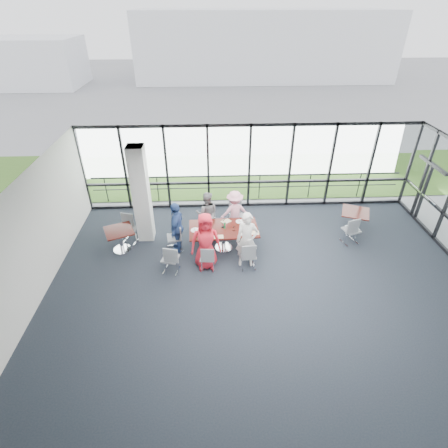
{
  "coord_description": "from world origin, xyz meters",
  "views": [
    {
      "loc": [
        -1.42,
        -6.77,
        6.75
      ],
      "look_at": [
        -1.05,
        1.99,
        1.1
      ],
      "focal_mm": 28.0,
      "sensor_mm": 36.0,
      "label": 1
    }
  ],
  "objects_px": {
    "diner_far_right": "(235,212)",
    "chair_main_fr": "(236,216)",
    "chair_main_fl": "(208,221)",
    "chair_main_end": "(174,237)",
    "diner_end": "(177,227)",
    "side_table_right": "(355,215)",
    "diner_near_right": "(247,240)",
    "chair_main_nl": "(207,257)",
    "diner_near_left": "(206,241)",
    "chair_spare_la": "(170,258)",
    "diner_far_left": "(207,213)",
    "chair_spare_lb": "(129,229)",
    "chair_main_nr": "(248,255)",
    "structural_column": "(141,195)",
    "side_table_left": "(119,233)",
    "main_table": "(224,231)",
    "chair_spare_r": "(351,230)"
  },
  "relations": [
    {
      "from": "diner_far_right",
      "to": "chair_main_fr",
      "type": "xyz_separation_m",
      "value": [
        0.06,
        0.2,
        -0.29
      ]
    },
    {
      "from": "chair_main_fl",
      "to": "chair_main_end",
      "type": "distance_m",
      "value": 1.45
    },
    {
      "from": "chair_main_end",
      "to": "diner_end",
      "type": "bearing_deg",
      "value": 73.02
    },
    {
      "from": "side_table_right",
      "to": "diner_near_right",
      "type": "height_order",
      "value": "diner_near_right"
    },
    {
      "from": "diner_far_right",
      "to": "chair_main_fr",
      "type": "distance_m",
      "value": 0.36
    },
    {
      "from": "diner_near_right",
      "to": "chair_main_nl",
      "type": "relative_size",
      "value": 2.13
    },
    {
      "from": "chair_main_fl",
      "to": "chair_main_fr",
      "type": "relative_size",
      "value": 0.89
    },
    {
      "from": "diner_near_left",
      "to": "diner_near_right",
      "type": "relative_size",
      "value": 1.02
    },
    {
      "from": "diner_far_right",
      "to": "chair_spare_la",
      "type": "bearing_deg",
      "value": 33.98
    },
    {
      "from": "diner_far_left",
      "to": "chair_main_fl",
      "type": "relative_size",
      "value": 1.84
    },
    {
      "from": "chair_spare_lb",
      "to": "chair_main_fr",
      "type": "bearing_deg",
      "value": -152.43
    },
    {
      "from": "diner_far_left",
      "to": "chair_main_nr",
      "type": "relative_size",
      "value": 1.73
    },
    {
      "from": "structural_column",
      "to": "diner_end",
      "type": "distance_m",
      "value": 1.53
    },
    {
      "from": "side_table_left",
      "to": "chair_main_fl",
      "type": "xyz_separation_m",
      "value": [
        2.76,
        0.94,
        -0.21
      ]
    },
    {
      "from": "chair_main_fr",
      "to": "chair_spare_la",
      "type": "distance_m",
      "value": 3.04
    },
    {
      "from": "side_table_left",
      "to": "diner_end",
      "type": "distance_m",
      "value": 1.81
    },
    {
      "from": "chair_main_fl",
      "to": "main_table",
      "type": "bearing_deg",
      "value": 100.21
    },
    {
      "from": "chair_spare_la",
      "to": "chair_main_fl",
      "type": "bearing_deg",
      "value": 75.45
    },
    {
      "from": "diner_far_right",
      "to": "chair_main_fr",
      "type": "bearing_deg",
      "value": -119.1
    },
    {
      "from": "structural_column",
      "to": "chair_main_fl",
      "type": "height_order",
      "value": "structural_column"
    },
    {
      "from": "side_table_left",
      "to": "diner_near_left",
      "type": "xyz_separation_m",
      "value": [
        2.69,
        -0.91,
        0.27
      ]
    },
    {
      "from": "side_table_right",
      "to": "chair_main_nr",
      "type": "height_order",
      "value": "chair_main_nr"
    },
    {
      "from": "diner_far_left",
      "to": "chair_spare_la",
      "type": "height_order",
      "value": "diner_far_left"
    },
    {
      "from": "diner_end",
      "to": "side_table_left",
      "type": "bearing_deg",
      "value": -80.44
    },
    {
      "from": "chair_main_fr",
      "to": "chair_spare_la",
      "type": "height_order",
      "value": "chair_main_fr"
    },
    {
      "from": "diner_near_left",
      "to": "chair_main_nr",
      "type": "height_order",
      "value": "diner_near_left"
    },
    {
      "from": "structural_column",
      "to": "diner_far_left",
      "type": "bearing_deg",
      "value": 4.56
    },
    {
      "from": "diner_end",
      "to": "chair_spare_r",
      "type": "distance_m",
      "value": 5.6
    },
    {
      "from": "side_table_right",
      "to": "diner_far_left",
      "type": "bearing_deg",
      "value": 179.34
    },
    {
      "from": "side_table_left",
      "to": "chair_main_nl",
      "type": "relative_size",
      "value": 1.31
    },
    {
      "from": "chair_main_nl",
      "to": "chair_spare_la",
      "type": "height_order",
      "value": "chair_spare_la"
    },
    {
      "from": "diner_end",
      "to": "chair_spare_r",
      "type": "bearing_deg",
      "value": 102.61
    },
    {
      "from": "diner_far_right",
      "to": "chair_main_nr",
      "type": "relative_size",
      "value": 1.7
    },
    {
      "from": "main_table",
      "to": "side_table_right",
      "type": "xyz_separation_m",
      "value": [
        4.48,
        0.82,
        -0.01
      ]
    },
    {
      "from": "chair_spare_r",
      "to": "chair_main_end",
      "type": "bearing_deg",
      "value": 163.56
    },
    {
      "from": "diner_near_left",
      "to": "chair_spare_lb",
      "type": "relative_size",
      "value": 1.96
    },
    {
      "from": "diner_end",
      "to": "chair_main_fl",
      "type": "height_order",
      "value": "diner_end"
    },
    {
      "from": "side_table_right",
      "to": "chair_main_nr",
      "type": "xyz_separation_m",
      "value": [
        -3.8,
        -1.81,
        -0.19
      ]
    },
    {
      "from": "diner_end",
      "to": "chair_main_nl",
      "type": "bearing_deg",
      "value": 53.8
    },
    {
      "from": "side_table_right",
      "to": "chair_main_nl",
      "type": "distance_m",
      "value": 5.33
    },
    {
      "from": "structural_column",
      "to": "diner_end",
      "type": "relative_size",
      "value": 1.89
    },
    {
      "from": "chair_main_nr",
      "to": "chair_main_fl",
      "type": "xyz_separation_m",
      "value": [
        -1.16,
        1.95,
        -0.03
      ]
    },
    {
      "from": "main_table",
      "to": "chair_main_end",
      "type": "relative_size",
      "value": 2.41
    },
    {
      "from": "chair_main_nr",
      "to": "chair_main_fl",
      "type": "bearing_deg",
      "value": 117.25
    },
    {
      "from": "side_table_left",
      "to": "chair_main_fr",
      "type": "relative_size",
      "value": 1.15
    },
    {
      "from": "chair_main_fl",
      "to": "chair_spare_r",
      "type": "relative_size",
      "value": 0.87
    },
    {
      "from": "side_table_right",
      "to": "chair_main_end",
      "type": "relative_size",
      "value": 1.25
    },
    {
      "from": "diner_end",
      "to": "chair_spare_la",
      "type": "bearing_deg",
      "value": 3.29
    },
    {
      "from": "chair_main_end",
      "to": "structural_column",
      "type": "bearing_deg",
      "value": -135.83
    },
    {
      "from": "diner_end",
      "to": "chair_main_fr",
      "type": "height_order",
      "value": "diner_end"
    }
  ]
}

